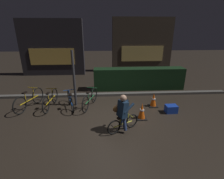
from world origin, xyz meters
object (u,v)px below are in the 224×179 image
parked_bike_center_right (90,99)px  traffic_cone_far (153,100)px  cyclist (122,113)px  parked_bike_center_left (71,101)px  traffic_cone_near (142,111)px  blue_crate (171,109)px  parked_bike_leftmost (29,100)px  street_post (74,79)px  parked_bike_left_mid (51,100)px

parked_bike_center_right → traffic_cone_far: bearing=-75.2°
cyclist → parked_bike_center_left: bearing=108.5°
traffic_cone_near → cyclist: (-0.81, -0.72, 0.34)m
parked_bike_center_right → cyclist: bearing=-130.9°
parked_bike_center_left → blue_crate: 4.05m
parked_bike_center_left → parked_bike_leftmost: bearing=68.6°
parked_bike_center_left → parked_bike_center_right: size_ratio=0.93×
traffic_cone_near → parked_bike_center_right: bearing=150.1°
parked_bike_leftmost → traffic_cone_near: 4.56m
traffic_cone_near → blue_crate: size_ratio=1.38×
blue_crate → street_post: bearing=166.8°
parked_bike_center_right → traffic_cone_far: size_ratio=2.73×
parked_bike_center_right → traffic_cone_near: parked_bike_center_right is taller
traffic_cone_near → cyclist: size_ratio=0.49×
parked_bike_center_right → traffic_cone_near: bearing=-102.4°
street_post → cyclist: 2.73m
parked_bike_left_mid → blue_crate: parked_bike_left_mid is taller
parked_bike_center_left → traffic_cone_near: bearing=-129.0°
traffic_cone_far → traffic_cone_near: bearing=-126.2°
parked_bike_center_right → traffic_cone_far: 2.66m
parked_bike_left_mid → parked_bike_center_right: 1.63m
parked_bike_leftmost → traffic_cone_far: 5.14m
street_post → parked_bike_center_left: (-0.17, -0.26, -0.84)m
parked_bike_left_mid → parked_bike_center_left: parked_bike_left_mid is taller
parked_bike_left_mid → traffic_cone_far: (4.29, -0.14, -0.06)m
parked_bike_leftmost → parked_bike_center_left: (1.68, -0.10, -0.04)m
parked_bike_left_mid → cyclist: cyclist is taller
parked_bike_center_left → traffic_cone_near: parked_bike_center_left is taller
street_post → traffic_cone_near: (2.56, -1.30, -0.87)m
traffic_cone_near → parked_bike_center_left: bearing=159.1°
street_post → parked_bike_center_right: (0.63, -0.19, -0.82)m
parked_bike_center_right → cyclist: 2.17m
traffic_cone_near → traffic_cone_far: bearing=53.8°
blue_crate → cyclist: cyclist is taller
parked_bike_leftmost → parked_bike_center_right: 2.48m
blue_crate → parked_bike_center_left: bearing=170.9°
cyclist → traffic_cone_far: bearing=19.1°
parked_bike_left_mid → traffic_cone_near: (3.56, -1.13, -0.05)m
street_post → blue_crate: 4.06m
parked_bike_center_left → traffic_cone_near: (2.73, -1.04, -0.03)m
parked_bike_center_right → parked_bike_leftmost: bearing=106.8°
blue_crate → cyclist: bearing=-151.6°
traffic_cone_far → blue_crate: bearing=-47.6°
parked_bike_leftmost → cyclist: bearing=-99.3°
parked_bike_leftmost → blue_crate: 5.73m
blue_crate → cyclist: 2.40m
parked_bike_leftmost → parked_bike_left_mid: size_ratio=1.02×
traffic_cone_far → cyclist: bearing=-131.8°
street_post → parked_bike_center_left: 0.89m
blue_crate → parked_bike_center_right: bearing=167.5°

